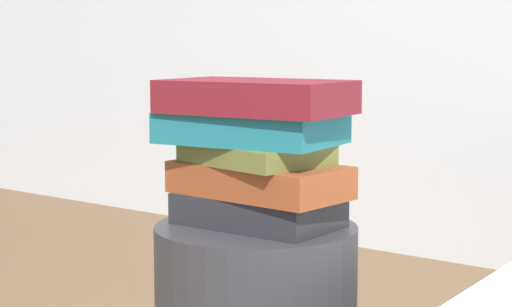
# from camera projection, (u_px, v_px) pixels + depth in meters

# --- Properties ---
(book_charcoal) EXTENTS (0.26, 0.17, 0.05)m
(book_charcoal) POSITION_uv_depth(u_px,v_px,m) (259.00, 210.00, 1.49)
(book_charcoal) COLOR #28282D
(book_charcoal) RESTS_ON side_table
(book_rust) EXTENTS (0.30, 0.17, 0.05)m
(book_rust) POSITION_uv_depth(u_px,v_px,m) (258.00, 180.00, 1.48)
(book_rust) COLOR #994723
(book_rust) RESTS_ON book_charcoal
(book_olive) EXTENTS (0.25, 0.20, 0.03)m
(book_olive) POSITION_uv_depth(u_px,v_px,m) (253.00, 154.00, 1.48)
(book_olive) COLOR olive
(book_olive) RESTS_ON book_rust
(book_teal) EXTENTS (0.31, 0.22, 0.05)m
(book_teal) POSITION_uv_depth(u_px,v_px,m) (250.00, 128.00, 1.48)
(book_teal) COLOR #1E727F
(book_teal) RESTS_ON book_olive
(book_maroon) EXTENTS (0.32, 0.21, 0.05)m
(book_maroon) POSITION_uv_depth(u_px,v_px,m) (256.00, 97.00, 1.45)
(book_maroon) COLOR maroon
(book_maroon) RESTS_ON book_teal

